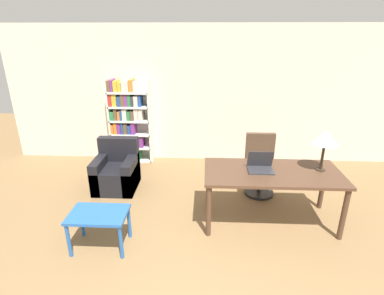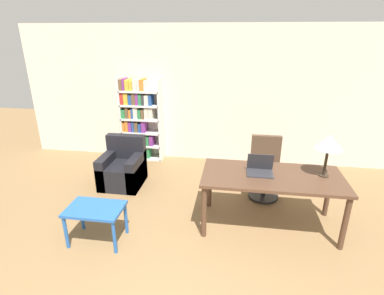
{
  "view_description": "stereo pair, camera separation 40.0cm",
  "coord_description": "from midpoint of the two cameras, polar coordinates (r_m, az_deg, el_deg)",
  "views": [
    {
      "loc": [
        0.01,
        -1.42,
        2.54
      ],
      "look_at": [
        -0.17,
        2.48,
        1.03
      ],
      "focal_mm": 28.0,
      "sensor_mm": 36.0,
      "label": 1
    },
    {
      "loc": [
        0.41,
        -1.38,
        2.54
      ],
      "look_at": [
        -0.17,
        2.48,
        1.03
      ],
      "focal_mm": 28.0,
      "sensor_mm": 36.0,
      "label": 2
    }
  ],
  "objects": [
    {
      "name": "wall_back",
      "position": [
        6.05,
        0.65,
        9.83
      ],
      "size": [
        8.0,
        0.06,
        2.7
      ],
      "color": "beige",
      "rests_on": "ground_plane"
    },
    {
      "name": "desk",
      "position": [
        4.18,
        12.37,
        -5.67
      ],
      "size": [
        1.84,
        0.87,
        0.78
      ],
      "color": "#4C3323",
      "rests_on": "ground_plane"
    },
    {
      "name": "laptop",
      "position": [
        4.13,
        10.22,
        -3.56
      ],
      "size": [
        0.34,
        0.26,
        0.26
      ],
      "color": "#2D2D33",
      "rests_on": "desk"
    },
    {
      "name": "table_lamp",
      "position": [
        4.21,
        21.68,
        1.68
      ],
      "size": [
        0.35,
        0.35,
        0.57
      ],
      "color": "#2D2319",
      "rests_on": "desk"
    },
    {
      "name": "office_chair",
      "position": [
        5.03,
        10.63,
        -3.55
      ],
      "size": [
        0.5,
        0.5,
        0.99
      ],
      "color": "black",
      "rests_on": "ground_plane"
    },
    {
      "name": "side_table_blue",
      "position": [
        3.98,
        -20.22,
        -12.62
      ],
      "size": [
        0.7,
        0.47,
        0.49
      ],
      "color": "#2356A3",
      "rests_on": "ground_plane"
    },
    {
      "name": "armchair",
      "position": [
        5.36,
        -16.27,
        -4.62
      ],
      "size": [
        0.69,
        0.71,
        0.84
      ],
      "color": "black",
      "rests_on": "ground_plane"
    },
    {
      "name": "bookshelf",
      "position": [
        6.24,
        -13.98,
        4.72
      ],
      "size": [
        0.85,
        0.28,
        1.7
      ],
      "color": "white",
      "rests_on": "ground_plane"
    }
  ]
}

